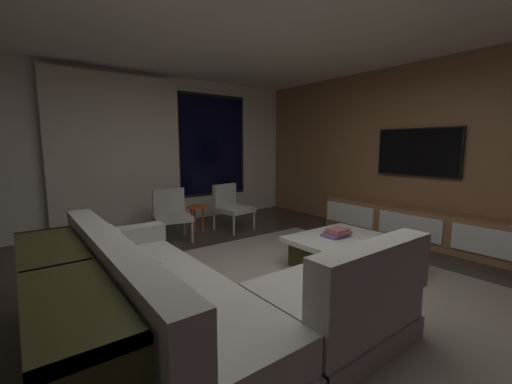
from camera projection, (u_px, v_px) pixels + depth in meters
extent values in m
plane|color=#332B26|center=(282.00, 296.00, 3.13)|extent=(9.20, 9.20, 0.00)
cube|color=silver|center=(147.00, 151.00, 5.83)|extent=(6.60, 0.12, 2.70)
cube|color=black|center=(212.00, 146.00, 6.54)|extent=(1.52, 0.02, 2.02)
cube|color=black|center=(213.00, 146.00, 6.53)|extent=(1.40, 0.03, 1.90)
cube|color=beige|center=(118.00, 155.00, 5.36)|extent=(2.10, 0.12, 2.60)
cube|color=#8E6642|center=(438.00, 152.00, 4.78)|extent=(0.12, 7.80, 2.70)
cube|color=gray|center=(315.00, 290.00, 3.26)|extent=(3.20, 3.80, 0.01)
cube|color=gray|center=(164.00, 323.00, 2.50)|extent=(0.90, 2.50, 0.18)
cube|color=#B2ADA3|center=(163.00, 297.00, 2.47)|extent=(0.86, 2.42, 0.24)
cube|color=#B2ADA3|center=(112.00, 267.00, 2.21)|extent=(0.20, 2.50, 0.40)
cube|color=#B2ADA3|center=(120.00, 237.00, 3.35)|extent=(0.90, 0.20, 0.18)
cube|color=gray|center=(329.00, 326.00, 2.46)|extent=(1.10, 0.90, 0.18)
cube|color=#B2ADA3|center=(330.00, 300.00, 2.43)|extent=(1.07, 0.86, 0.24)
cube|color=#B2ADA3|center=(373.00, 274.00, 2.10)|extent=(1.10, 0.20, 0.40)
cube|color=beige|center=(111.00, 249.00, 2.73)|extent=(0.10, 0.36, 0.36)
cube|color=#B2A893|center=(144.00, 283.00, 2.06)|extent=(0.10, 0.36, 0.36)
cube|color=#343217|center=(348.00, 257.00, 3.81)|extent=(1.00, 1.00, 0.30)
cube|color=white|center=(349.00, 242.00, 3.79)|extent=(1.16, 1.16, 0.06)
cube|color=slate|center=(335.00, 235.00, 3.90)|extent=(0.30, 0.22, 0.03)
cube|color=#87575C|center=(338.00, 232.00, 3.90)|extent=(0.27, 0.22, 0.03)
cube|color=#B45F62|center=(338.00, 230.00, 3.89)|extent=(0.23, 0.19, 0.03)
cylinder|color=#B2ADA0|center=(254.00, 219.00, 5.60)|extent=(0.04, 0.04, 0.36)
cylinder|color=#B2ADA0|center=(234.00, 224.00, 5.25)|extent=(0.04, 0.04, 0.36)
cylinder|color=#B2ADA0|center=(234.00, 215.00, 5.94)|extent=(0.04, 0.04, 0.36)
cylinder|color=#B2ADA0|center=(214.00, 220.00, 5.59)|extent=(0.04, 0.04, 0.36)
cube|color=#B2ADA3|center=(234.00, 209.00, 5.57)|extent=(0.63, 0.64, 0.08)
cube|color=#B2ADA3|center=(225.00, 195.00, 5.70)|extent=(0.49, 0.16, 0.38)
cylinder|color=#B2ADA0|center=(192.00, 231.00, 4.84)|extent=(0.04, 0.04, 0.36)
cylinder|color=#B2ADA0|center=(159.00, 235.00, 4.63)|extent=(0.04, 0.04, 0.36)
cylinder|color=#B2ADA0|center=(184.00, 224.00, 5.28)|extent=(0.04, 0.04, 0.36)
cylinder|color=#B2ADA0|center=(154.00, 227.00, 5.08)|extent=(0.04, 0.04, 0.36)
cube|color=#B2ADA3|center=(172.00, 218.00, 4.93)|extent=(0.64, 0.66, 0.08)
cube|color=#B2ADA3|center=(169.00, 200.00, 5.11)|extent=(0.49, 0.17, 0.38)
cylinder|color=#BF4C1E|center=(192.00, 221.00, 5.29)|extent=(0.03, 0.03, 0.46)
cylinder|color=#BF4C1E|center=(203.00, 219.00, 5.41)|extent=(0.03, 0.03, 0.46)
cylinder|color=#BF4C1E|center=(195.00, 219.00, 5.43)|extent=(0.03, 0.03, 0.46)
cylinder|color=#BF4C1E|center=(197.00, 207.00, 5.32)|extent=(0.32, 0.32, 0.02)
cube|color=#8E6642|center=(416.00, 226.00, 4.84)|extent=(0.44, 3.10, 0.52)
cube|color=white|center=(494.00, 243.00, 3.88)|extent=(0.02, 0.93, 0.33)
cube|color=white|center=(409.00, 226.00, 4.70)|extent=(0.02, 0.93, 0.33)
cube|color=white|center=(349.00, 214.00, 5.52)|extent=(0.02, 0.93, 0.33)
cube|color=#39281A|center=(480.00, 250.00, 4.16)|extent=(0.33, 0.68, 0.19)
cube|color=#C55877|center=(504.00, 256.00, 3.96)|extent=(0.03, 0.04, 0.17)
cube|color=slate|center=(488.00, 252.00, 4.10)|extent=(0.03, 0.04, 0.17)
cube|color=#A38FD5|center=(472.00, 249.00, 4.23)|extent=(0.03, 0.04, 0.16)
cube|color=#C593C9|center=(458.00, 245.00, 4.37)|extent=(0.03, 0.04, 0.19)
cube|color=black|center=(417.00, 152.00, 4.91)|extent=(0.04, 1.26, 0.73)
cube|color=black|center=(417.00, 152.00, 4.91)|extent=(0.05, 1.22, 0.69)
cube|color=#343217|center=(58.00, 268.00, 1.93)|extent=(0.40, 2.10, 0.04)
cube|color=#343217|center=(66.00, 357.00, 2.01)|extent=(0.38, 2.04, 0.03)
cube|color=#343217|center=(47.00, 271.00, 2.79)|extent=(0.40, 0.04, 0.74)
cube|color=#343217|center=(63.00, 323.00, 1.98)|extent=(0.38, 0.03, 0.74)
cube|color=white|center=(79.00, 381.00, 1.62)|extent=(0.18, 0.04, 0.24)
cube|color=silver|center=(73.00, 364.00, 1.73)|extent=(0.18, 0.04, 0.27)
cube|color=silver|center=(71.00, 354.00, 1.84)|extent=(0.18, 0.04, 0.23)
cube|color=white|center=(66.00, 343.00, 1.94)|extent=(0.18, 0.04, 0.23)
cube|color=silver|center=(62.00, 333.00, 2.05)|extent=(0.18, 0.04, 0.23)
cube|color=silver|center=(60.00, 324.00, 2.15)|extent=(0.18, 0.04, 0.23)
cube|color=silver|center=(56.00, 315.00, 2.25)|extent=(0.18, 0.04, 0.24)
cube|color=silver|center=(54.00, 306.00, 2.36)|extent=(0.18, 0.04, 0.27)
cube|color=silver|center=(54.00, 301.00, 2.48)|extent=(0.18, 0.04, 0.22)
cube|color=silver|center=(51.00, 293.00, 2.58)|extent=(0.18, 0.04, 0.25)
cube|color=white|center=(50.00, 286.00, 2.68)|extent=(0.18, 0.04, 0.27)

